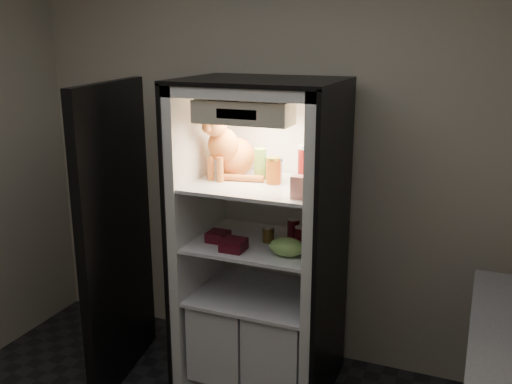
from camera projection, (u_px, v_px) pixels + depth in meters
room_shell at (116, 180)px, 1.97m from camera, size 3.60×3.60×3.60m
refrigerator at (262, 261)px, 3.43m from camera, size 0.90×0.72×1.88m
fridge_door at (116, 239)px, 3.45m from camera, size 0.21×0.87×1.85m
tabby_cat at (229, 149)px, 3.34m from camera, size 0.37×0.44×0.45m
parmesan_shaker at (260, 164)px, 3.30m from camera, size 0.07×0.07×0.18m
mayo_tub at (275, 169)px, 3.29m from camera, size 0.09×0.09×0.13m
salsa_jar at (274, 170)px, 3.22m from camera, size 0.09×0.09×0.15m
pepper_jar at (310, 165)px, 3.17m from camera, size 0.14×0.14×0.23m
cream_carton at (298, 187)px, 2.93m from camera, size 0.07×0.07×0.12m
soda_can_a at (293, 230)px, 3.33m from camera, size 0.07×0.07×0.13m
soda_can_b at (304, 237)px, 3.23m from camera, size 0.06×0.06×0.11m
soda_can_c at (301, 238)px, 3.20m from camera, size 0.07×0.07×0.13m
condiment_jar at (268, 234)px, 3.31m from camera, size 0.07×0.07×0.10m
grape_bag at (287, 247)px, 3.10m from camera, size 0.20×0.15×0.10m
berry_box_left at (218, 236)px, 3.32m from camera, size 0.12×0.12×0.06m
berry_box_right at (234, 245)px, 3.18m from camera, size 0.13×0.13×0.06m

